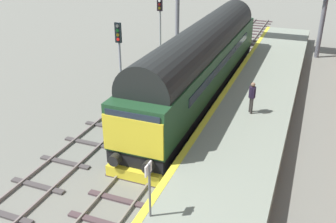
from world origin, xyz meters
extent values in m
plane|color=slate|center=(0.00, 0.00, 0.00)|extent=(140.00, 140.00, 0.00)
cube|color=gray|center=(-0.72, 0.00, 0.07)|extent=(0.07, 60.00, 0.15)
cube|color=gray|center=(0.72, 0.00, 0.07)|extent=(0.07, 60.00, 0.15)
cube|color=#4D3B3E|center=(0.00, -7.50, 0.04)|extent=(2.50, 0.26, 0.09)
cube|color=#4D3B3E|center=(0.00, -6.14, 0.04)|extent=(2.50, 0.26, 0.09)
cube|color=#4D3B3E|center=(0.00, -4.77, 0.04)|extent=(2.50, 0.26, 0.09)
cube|color=#4D3B3E|center=(0.00, -3.41, 0.04)|extent=(2.50, 0.26, 0.09)
cube|color=#4D3B3E|center=(0.00, -2.05, 0.04)|extent=(2.50, 0.26, 0.09)
cube|color=#4D3B3E|center=(0.00, -0.68, 0.04)|extent=(2.50, 0.26, 0.09)
cube|color=#4D3B3E|center=(0.00, 0.68, 0.04)|extent=(2.50, 0.26, 0.09)
cube|color=#4D3B3E|center=(0.00, 2.05, 0.04)|extent=(2.50, 0.26, 0.09)
cube|color=#4D3B3E|center=(0.00, 3.41, 0.04)|extent=(2.50, 0.26, 0.09)
cube|color=#4D3B3E|center=(0.00, 4.77, 0.04)|extent=(2.50, 0.26, 0.09)
cube|color=#4D3B3E|center=(0.00, 6.14, 0.04)|extent=(2.50, 0.26, 0.09)
cube|color=#4D3B3E|center=(0.00, 7.50, 0.04)|extent=(2.50, 0.26, 0.09)
cube|color=#4D3B3E|center=(0.00, 8.86, 0.04)|extent=(2.50, 0.26, 0.09)
cube|color=#4D3B3E|center=(0.00, 10.23, 0.04)|extent=(2.50, 0.26, 0.09)
cube|color=#4D3B3E|center=(0.00, 11.59, 0.04)|extent=(2.50, 0.26, 0.09)
cube|color=#4D3B3E|center=(0.00, 12.95, 0.04)|extent=(2.50, 0.26, 0.09)
cube|color=#4D3B3E|center=(0.00, 14.32, 0.04)|extent=(2.50, 0.26, 0.09)
cube|color=#4D3B3E|center=(0.00, 15.68, 0.04)|extent=(2.50, 0.26, 0.09)
cube|color=#4D3B3E|center=(0.00, 17.05, 0.04)|extent=(2.50, 0.26, 0.09)
cube|color=#4D3B3E|center=(0.00, 18.41, 0.04)|extent=(2.50, 0.26, 0.09)
cube|color=#4D3B3E|center=(0.00, 19.77, 0.04)|extent=(2.50, 0.26, 0.09)
cube|color=#4D3B3E|center=(0.00, 21.14, 0.04)|extent=(2.50, 0.26, 0.09)
cube|color=#4D3B3E|center=(0.00, 22.50, 0.04)|extent=(2.50, 0.26, 0.09)
cube|color=#4D3B3E|center=(0.00, 23.86, 0.04)|extent=(2.50, 0.26, 0.09)
cube|color=#4D3B3E|center=(0.00, 25.23, 0.04)|extent=(2.50, 0.26, 0.09)
cube|color=#4D3B3E|center=(0.00, 26.59, 0.04)|extent=(2.50, 0.26, 0.09)
cube|color=#4D3B3E|center=(0.00, 27.95, 0.04)|extent=(2.50, 0.26, 0.09)
cube|color=#4D3B3E|center=(0.00, 29.32, 0.04)|extent=(2.50, 0.26, 0.09)
cube|color=gray|center=(-4.15, 0.00, 0.07)|extent=(0.07, 60.00, 0.15)
cube|color=gray|center=(-2.72, 0.00, 0.07)|extent=(0.07, 60.00, 0.15)
cube|color=#474141|center=(-3.44, -8.44, 0.04)|extent=(2.50, 0.26, 0.09)
cube|color=#474141|center=(-3.44, -6.56, 0.04)|extent=(2.50, 0.26, 0.09)
cube|color=#474141|center=(-3.44, -4.69, 0.04)|extent=(2.50, 0.26, 0.09)
cube|color=#474141|center=(-3.44, -2.81, 0.04)|extent=(2.50, 0.26, 0.09)
cube|color=#474141|center=(-3.44, -0.94, 0.04)|extent=(2.50, 0.26, 0.09)
cube|color=#474141|center=(-3.44, 0.94, 0.04)|extent=(2.50, 0.26, 0.09)
cube|color=#474141|center=(-3.44, 2.81, 0.04)|extent=(2.50, 0.26, 0.09)
cube|color=#474141|center=(-3.44, 4.69, 0.04)|extent=(2.50, 0.26, 0.09)
cube|color=#474141|center=(-3.44, 6.56, 0.04)|extent=(2.50, 0.26, 0.09)
cube|color=#474141|center=(-3.44, 8.44, 0.04)|extent=(2.50, 0.26, 0.09)
cube|color=#474141|center=(-3.44, 10.31, 0.04)|extent=(2.50, 0.26, 0.09)
cube|color=#474141|center=(-3.44, 12.19, 0.04)|extent=(2.50, 0.26, 0.09)
cube|color=#474141|center=(-3.44, 14.06, 0.04)|extent=(2.50, 0.26, 0.09)
cube|color=#474141|center=(-3.44, 15.94, 0.04)|extent=(2.50, 0.26, 0.09)
cube|color=#474141|center=(-3.44, 17.81, 0.04)|extent=(2.50, 0.26, 0.09)
cube|color=#474141|center=(-3.44, 19.69, 0.04)|extent=(2.50, 0.26, 0.09)
cube|color=#474141|center=(-3.44, 21.56, 0.04)|extent=(2.50, 0.26, 0.09)
cube|color=#474141|center=(-3.44, 23.44, 0.04)|extent=(2.50, 0.26, 0.09)
cube|color=#474141|center=(-3.44, 25.31, 0.04)|extent=(2.50, 0.26, 0.09)
cube|color=#474141|center=(-3.44, 27.19, 0.04)|extent=(2.50, 0.26, 0.09)
cube|color=#474141|center=(-3.44, 29.06, 0.04)|extent=(2.50, 0.26, 0.09)
cube|color=gray|center=(3.60, 0.00, 0.50)|extent=(4.00, 44.00, 1.00)
cube|color=yellow|center=(1.75, 0.00, 1.00)|extent=(0.30, 44.00, 0.01)
cube|color=black|center=(0.00, 4.98, 0.82)|extent=(2.56, 19.22, 0.60)
cube|color=#1E4627|center=(0.00, 4.98, 2.17)|extent=(2.70, 19.22, 2.10)
cylinder|color=black|center=(0.00, 4.98, 3.40)|extent=(2.56, 17.68, 2.57)
cube|color=yellow|center=(0.00, -4.66, 2.02)|extent=(2.65, 0.08, 1.58)
cube|color=#232D3D|center=(0.00, -4.64, 2.75)|extent=(2.38, 0.04, 0.64)
cube|color=#232D3D|center=(1.37, 4.98, 2.47)|extent=(0.04, 13.45, 0.44)
cylinder|color=black|center=(-0.75, -4.87, 0.92)|extent=(0.48, 0.35, 0.48)
cylinder|color=black|center=(0.75, -4.87, 0.92)|extent=(0.48, 0.35, 0.48)
cube|color=yellow|center=(0.00, -4.72, 0.29)|extent=(2.43, 0.36, 0.47)
cylinder|color=black|center=(0.00, -2.84, 0.52)|extent=(1.64, 1.04, 1.04)
cylinder|color=black|center=(0.00, -1.74, 0.52)|extent=(1.64, 1.04, 1.04)
cylinder|color=black|center=(0.00, -0.64, 0.52)|extent=(1.64, 1.04, 1.04)
cylinder|color=black|center=(0.00, 10.61, 0.52)|extent=(1.64, 1.04, 1.04)
cylinder|color=black|center=(0.00, 11.71, 0.52)|extent=(1.64, 1.04, 1.04)
cylinder|color=black|center=(0.00, 12.81, 0.52)|extent=(1.64, 1.04, 1.04)
cylinder|color=gray|center=(-5.38, 4.46, 2.17)|extent=(0.14, 0.14, 4.34)
cube|color=black|center=(-5.38, 4.40, 3.70)|extent=(0.44, 0.10, 1.27)
cylinder|color=#50504E|center=(-5.38, 4.34, 4.14)|extent=(0.20, 0.06, 0.20)
cylinder|color=#0A3E13|center=(-5.38, 4.34, 3.86)|extent=(0.20, 0.06, 0.20)
cylinder|color=#53470A|center=(-5.38, 4.34, 3.58)|extent=(0.20, 0.06, 0.20)
cylinder|color=red|center=(-5.38, 4.34, 3.30)|extent=(0.20, 0.06, 0.20)
cylinder|color=gray|center=(-5.38, 11.28, 2.44)|extent=(0.14, 0.14, 4.88)
cube|color=black|center=(-5.38, 11.22, 4.38)|extent=(0.44, 0.10, 0.99)
cylinder|color=white|center=(-5.38, 11.16, 4.68)|extent=(0.20, 0.06, 0.20)
cylinder|color=#500807|center=(-5.38, 11.16, 4.40)|extent=(0.20, 0.06, 0.20)
cylinder|color=#53470A|center=(-5.38, 11.16, 4.12)|extent=(0.20, 0.06, 0.20)
cylinder|color=slate|center=(2.03, -7.57, 2.00)|extent=(0.08, 0.08, 1.98)
cube|color=white|center=(2.00, -7.57, 2.81)|extent=(0.05, 0.44, 0.36)
cube|color=black|center=(1.97, -7.57, 2.81)|extent=(0.01, 0.20, 0.24)
cylinder|color=#34312E|center=(3.68, 1.41, 1.43)|extent=(0.13, 0.13, 0.84)
cylinder|color=#34312E|center=(3.59, 1.59, 1.43)|extent=(0.13, 0.13, 0.84)
cylinder|color=#251B31|center=(3.64, 1.50, 2.13)|extent=(0.46, 0.46, 0.56)
sphere|color=#8F6D53|center=(3.64, 1.50, 2.54)|extent=(0.22, 0.22, 0.22)
cylinder|color=#251B31|center=(3.73, 1.32, 2.13)|extent=(0.09, 0.09, 0.52)
cylinder|color=#251B31|center=(3.54, 1.69, 2.13)|extent=(0.09, 0.09, 0.52)
cylinder|color=slate|center=(-5.84, 16.50, 3.17)|extent=(0.36, 0.36, 6.34)
cylinder|color=slate|center=(6.50, 16.50, 3.17)|extent=(0.36, 0.36, 6.34)
camera|label=1|loc=(6.10, -16.40, 9.31)|focal=40.56mm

